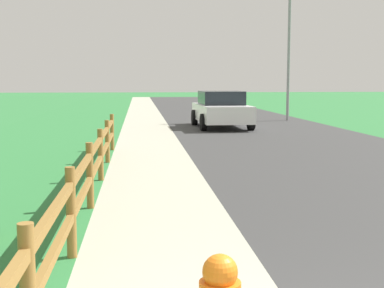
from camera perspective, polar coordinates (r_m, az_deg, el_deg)
ground_plane at (r=27.54m, az=-3.10°, el=2.83°), size 120.00×120.00×0.00m
road_asphalt at (r=29.89m, az=3.44°, el=3.16°), size 7.00×66.00×0.01m
curb_concrete at (r=29.55m, az=-9.11°, el=3.04°), size 6.00×66.00×0.01m
grass_verge at (r=29.67m, az=-12.01°, el=2.99°), size 5.00×66.00×0.00m
rail_fence at (r=8.16m, az=-11.04°, el=-2.82°), size 0.11×13.75×1.02m
parked_suv_white at (r=21.96m, az=3.19°, el=3.78°), size 2.20×4.42×1.52m
street_lamp at (r=26.31m, az=10.72°, el=11.62°), size 1.17×0.20×7.11m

